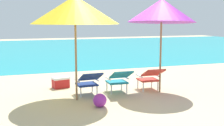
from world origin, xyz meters
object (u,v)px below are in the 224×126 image
at_px(lounge_chair_right, 150,77).
at_px(beach_ball, 100,100).
at_px(lounge_chair_left, 89,81).
at_px(beach_umbrella_left, 75,10).
at_px(lounge_chair_center, 119,79).
at_px(cooler_box, 61,82).
at_px(beach_umbrella_right, 162,11).

relative_size(lounge_chair_right, beach_ball, 2.85).
relative_size(lounge_chair_left, beach_ball, 2.86).
relative_size(lounge_chair_left, beach_umbrella_left, 0.30).
xyz_separation_m(lounge_chair_center, beach_umbrella_left, (-1.21, -0.27, 1.80)).
bearing_deg(cooler_box, lounge_chair_center, -39.93).
distance_m(beach_umbrella_left, cooler_box, 2.50).
height_order(lounge_chair_left, lounge_chair_center, same).
bearing_deg(lounge_chair_right, beach_umbrella_left, -172.71).
bearing_deg(beach_umbrella_right, lounge_chair_right, 131.79).
bearing_deg(beach_ball, lounge_chair_center, 50.80).
bearing_deg(lounge_chair_center, beach_umbrella_left, -167.50).
height_order(lounge_chair_center, cooler_box, lounge_chair_center).
relative_size(lounge_chair_left, cooler_box, 1.69).
xyz_separation_m(lounge_chair_left, beach_ball, (0.02, -1.00, -0.25)).
relative_size(lounge_chair_right, cooler_box, 1.69).
bearing_deg(beach_ball, cooler_box, 104.58).
bearing_deg(cooler_box, beach_umbrella_left, -82.78).
bearing_deg(beach_ball, beach_umbrella_right, 22.39).
distance_m(lounge_chair_center, beach_umbrella_left, 2.19).
distance_m(lounge_chair_left, beach_umbrella_left, 1.86).
xyz_separation_m(lounge_chair_left, lounge_chair_center, (0.84, 0.01, 0.00)).
distance_m(lounge_chair_left, cooler_box, 1.32).
height_order(beach_umbrella_left, beach_ball, beach_umbrella_left).
height_order(beach_ball, cooler_box, cooler_box).
xyz_separation_m(lounge_chair_right, beach_umbrella_right, (0.19, -0.21, 1.81)).
bearing_deg(beach_ball, lounge_chair_right, 29.96).
relative_size(lounge_chair_center, beach_ball, 2.80).
height_order(lounge_chair_center, lounge_chair_right, same).
bearing_deg(beach_umbrella_left, beach_ball, -62.65).
relative_size(beach_ball, cooler_box, 0.59).
bearing_deg(lounge_chair_right, cooler_box, 153.62).
relative_size(lounge_chair_left, lounge_chair_center, 1.02).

